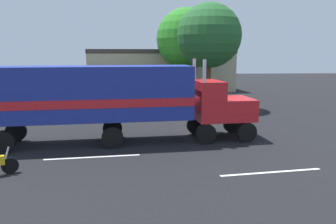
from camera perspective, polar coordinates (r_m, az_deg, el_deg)
ground_plane at (r=19.48m, az=6.38°, el=-4.26°), size 120.00×120.00×0.00m
lane_stripe_near at (r=16.01m, az=-12.88°, el=-7.61°), size 4.39×0.62×0.01m
lane_stripe_mid at (r=14.37m, az=17.39°, el=-9.89°), size 4.39×0.71×0.01m
semi_truck at (r=17.92m, az=-9.37°, el=2.64°), size 14.34×4.16×4.50m
person_bystander at (r=20.23m, az=-10.36°, el=-1.22°), size 0.40×0.48×1.63m
parked_bus at (r=32.99m, az=-9.64°, el=5.18°), size 11.10×3.02×3.40m
parked_car at (r=28.76m, az=-26.22°, el=1.05°), size 4.47×1.98×1.57m
tree_left at (r=29.16m, az=7.11°, el=12.92°), size 5.51×5.51×9.06m
tree_center at (r=37.97m, az=3.31°, el=12.48°), size 6.88×6.88×9.86m
building_backdrop at (r=42.69m, az=-1.27°, el=7.47°), size 18.69×7.84×5.30m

